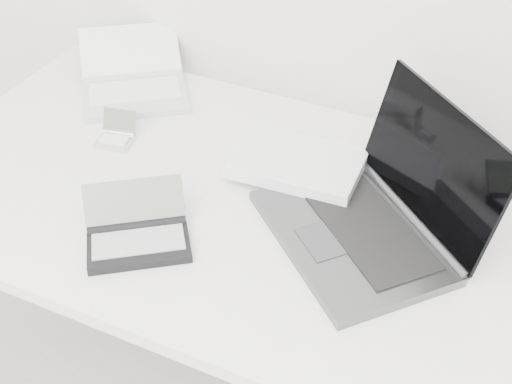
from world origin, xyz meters
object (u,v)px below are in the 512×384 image
at_px(laptop_large, 350,198).
at_px(palmtop_charcoal, 138,235).
at_px(desk, 277,225).
at_px(netbook_open_white, 134,84).

relative_size(laptop_large, palmtop_charcoal, 2.32).
xyz_separation_m(desk, laptop_large, (0.14, 0.04, 0.09)).
height_order(laptop_large, netbook_open_white, laptop_large).
height_order(laptop_large, palmtop_charcoal, laptop_large).
bearing_deg(netbook_open_white, laptop_large, -54.99).
distance_m(desk, netbook_open_white, 0.58).
distance_m(laptop_large, palmtop_charcoal, 0.42).
bearing_deg(palmtop_charcoal, desk, 10.53).
xyz_separation_m(netbook_open_white, palmtop_charcoal, (0.31, -0.47, -0.00)).
distance_m(desk, palmtop_charcoal, 0.30).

